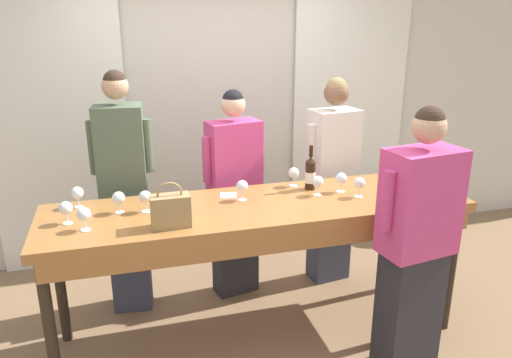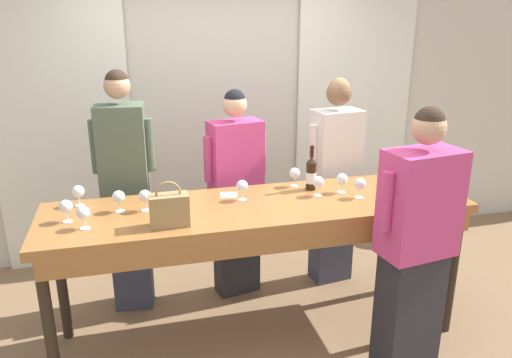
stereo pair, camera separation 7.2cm
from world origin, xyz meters
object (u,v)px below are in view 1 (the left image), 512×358
(wine_glass_center_left, at_px, (84,215))
(wine_glass_near_host, at_px, (145,197))
(wine_glass_back_right, at_px, (359,183))
(guest_pink_top, at_px, (234,194))
(tasting_bar, at_px, (260,218))
(potted_plant, at_px, (413,204))
(wine_glass_front_mid, at_px, (66,208))
(handbag, at_px, (171,210))
(wine_glass_front_left, at_px, (428,182))
(host_pouring, at_px, (416,244))
(wine_glass_by_bottle, at_px, (318,182))
(guest_olive_jacket, at_px, (125,193))
(wine_bottle, at_px, (310,173))
(wine_glass_back_mid, at_px, (341,179))
(wine_glass_center_right, at_px, (77,193))
(wine_glass_front_right, at_px, (242,186))
(guest_cream_sweater, at_px, (332,180))
(wine_glass_back_left, at_px, (294,173))
(wine_glass_center_mid, at_px, (119,198))

(wine_glass_center_left, relative_size, wine_glass_near_host, 1.00)
(wine_glass_back_right, xyz_separation_m, guest_pink_top, (-0.72, 0.69, -0.25))
(tasting_bar, distance_m, potted_plant, 2.42)
(wine_glass_front_mid, bearing_deg, handbag, -19.34)
(wine_glass_front_mid, bearing_deg, wine_glass_front_left, -3.58)
(wine_glass_front_mid, distance_m, host_pouring, 2.14)
(wine_glass_by_bottle, height_order, potted_plant, wine_glass_by_bottle)
(tasting_bar, height_order, wine_glass_front_left, wine_glass_front_left)
(wine_glass_center_left, distance_m, wine_glass_back_right, 1.80)
(handbag, relative_size, guest_olive_jacket, 0.15)
(wine_bottle, xyz_separation_m, wine_glass_back_mid, (0.19, -0.12, -0.02))
(host_pouring, distance_m, potted_plant, 2.18)
(guest_olive_jacket, bearing_deg, wine_glass_center_right, -128.92)
(wine_glass_center_right, bearing_deg, tasting_bar, -13.65)
(wine_glass_center_right, height_order, host_pouring, host_pouring)
(tasting_bar, distance_m, wine_glass_center_right, 1.20)
(wine_bottle, distance_m, wine_glass_front_mid, 1.65)
(wine_glass_by_bottle, distance_m, guest_pink_top, 0.78)
(wine_glass_by_bottle, xyz_separation_m, potted_plant, (1.57, 1.15, -0.77))
(wine_bottle, xyz_separation_m, guest_pink_top, (-0.46, 0.44, -0.27))
(guest_pink_top, distance_m, potted_plant, 2.17)
(wine_glass_front_right, bearing_deg, tasting_bar, -52.77)
(tasting_bar, xyz_separation_m, guest_cream_sweater, (0.81, 0.65, -0.02))
(wine_glass_back_left, height_order, wine_glass_by_bottle, same)
(wine_glass_back_mid, bearing_deg, guest_pink_top, 139.05)
(tasting_bar, bearing_deg, wine_glass_center_left, -174.30)
(guest_olive_jacket, bearing_deg, wine_glass_back_left, -16.36)
(wine_glass_center_right, relative_size, guest_olive_jacket, 0.08)
(tasting_bar, xyz_separation_m, wine_glass_center_mid, (-0.90, 0.11, 0.19))
(wine_glass_front_mid, relative_size, guest_cream_sweater, 0.08)
(tasting_bar, relative_size, wine_glass_center_right, 20.00)
(wine_glass_front_left, bearing_deg, wine_glass_back_right, 169.51)
(wine_glass_front_left, height_order, wine_glass_center_mid, same)
(tasting_bar, distance_m, wine_bottle, 0.52)
(wine_glass_near_host, bearing_deg, wine_glass_center_mid, 170.20)
(guest_cream_sweater, bearing_deg, wine_glass_center_mid, -162.62)
(wine_glass_back_left, distance_m, guest_pink_top, 0.56)
(wine_glass_center_left, xyz_separation_m, wine_glass_center_mid, (0.20, 0.22, 0.00))
(wine_glass_back_right, xyz_separation_m, wine_glass_near_host, (-1.44, 0.12, 0.00))
(wine_glass_center_right, bearing_deg, guest_olive_jacket, 51.08)
(tasting_bar, xyz_separation_m, wine_glass_front_left, (1.18, -0.13, 0.19))
(wine_glass_front_mid, distance_m, wine_glass_near_host, 0.48)
(wine_glass_by_bottle, xyz_separation_m, guest_cream_sweater, (0.38, 0.58, -0.21))
(handbag, relative_size, potted_plant, 0.44)
(wine_bottle, bearing_deg, guest_pink_top, 135.74)
(wine_glass_front_left, bearing_deg, wine_glass_near_host, 173.68)
(wine_glass_front_right, bearing_deg, wine_glass_back_left, 22.19)
(wine_bottle, xyz_separation_m, wine_glass_back_right, (0.27, -0.24, -0.02))
(wine_glass_center_left, xyz_separation_m, guest_olive_jacket, (0.24, 0.76, -0.16))
(wine_glass_center_mid, distance_m, wine_glass_back_mid, 1.52)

